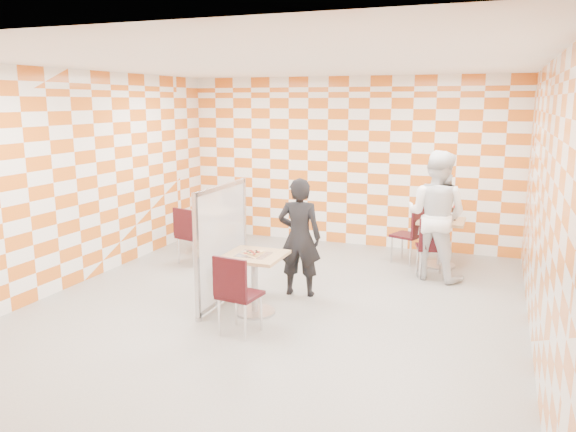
# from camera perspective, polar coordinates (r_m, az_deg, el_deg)

# --- Properties ---
(room_shell) EXTENTS (7.00, 7.00, 7.00)m
(room_shell) POSITION_cam_1_polar(r_m,az_deg,el_deg) (7.34, 0.21, 3.23)
(room_shell) COLOR gray
(room_shell) RESTS_ON ground
(main_table) EXTENTS (0.70, 0.70, 0.75)m
(main_table) POSITION_cam_1_polar(r_m,az_deg,el_deg) (6.88, -3.43, -5.83)
(main_table) COLOR tan
(main_table) RESTS_ON ground
(second_table) EXTENTS (0.70, 0.70, 0.75)m
(second_table) POSITION_cam_1_polar(r_m,az_deg,el_deg) (9.13, 15.24, -1.86)
(second_table) COLOR tan
(second_table) RESTS_ON ground
(empty_table) EXTENTS (0.70, 0.70, 0.75)m
(empty_table) POSITION_cam_1_polar(r_m,az_deg,el_deg) (9.70, -7.79, -0.77)
(empty_table) COLOR tan
(empty_table) RESTS_ON ground
(chair_main_front) EXTENTS (0.47, 0.48, 0.92)m
(chair_main_front) POSITION_cam_1_polar(r_m,az_deg,el_deg) (6.23, -5.37, -7.42)
(chair_main_front) COLOR #340A0F
(chair_main_front) RESTS_ON ground
(chair_second_front) EXTENTS (0.51, 0.52, 0.92)m
(chair_second_front) POSITION_cam_1_polar(r_m,az_deg,el_deg) (8.44, 14.47, -2.65)
(chair_second_front) COLOR #340A0F
(chair_second_front) RESTS_ON ground
(chair_second_side) EXTENTS (0.55, 0.54, 0.92)m
(chair_second_side) POSITION_cam_1_polar(r_m,az_deg,el_deg) (9.16, 12.51, -1.45)
(chair_second_side) COLOR #340A0F
(chair_second_side) RESTS_ON ground
(chair_empty_near) EXTENTS (0.52, 0.53, 0.92)m
(chair_empty_near) POSITION_cam_1_polar(r_m,az_deg,el_deg) (9.01, -10.06, -1.56)
(chair_empty_near) COLOR #340A0F
(chair_empty_near) RESTS_ON ground
(chair_empty_far) EXTENTS (0.54, 0.54, 0.92)m
(chair_empty_far) POSITION_cam_1_polar(r_m,az_deg,el_deg) (10.37, -6.26, 0.26)
(chair_empty_far) COLOR #340A0F
(chair_empty_far) RESTS_ON ground
(partition) EXTENTS (0.08, 1.38, 1.55)m
(partition) POSITION_cam_1_polar(r_m,az_deg,el_deg) (7.16, -6.70, -2.85)
(partition) COLOR white
(partition) RESTS_ON ground
(man_dark) EXTENTS (0.63, 0.45, 1.59)m
(man_dark) POSITION_cam_1_polar(r_m,az_deg,el_deg) (7.45, 1.17, -2.17)
(man_dark) COLOR black
(man_dark) RESTS_ON ground
(man_white) EXTENTS (1.09, 0.95, 1.88)m
(man_white) POSITION_cam_1_polar(r_m,az_deg,el_deg) (8.41, 14.80, 0.06)
(man_white) COLOR white
(man_white) RESTS_ON ground
(pizza_on_foil) EXTENTS (0.40, 0.40, 0.04)m
(pizza_on_foil) POSITION_cam_1_polar(r_m,az_deg,el_deg) (6.79, -3.50, -3.79)
(pizza_on_foil) COLOR silver
(pizza_on_foil) RESTS_ON main_table
(sport_bottle) EXTENTS (0.06, 0.06, 0.20)m
(sport_bottle) POSITION_cam_1_polar(r_m,az_deg,el_deg) (9.18, 14.18, 0.38)
(sport_bottle) COLOR white
(sport_bottle) RESTS_ON second_table
(soda_bottle) EXTENTS (0.07, 0.07, 0.23)m
(soda_bottle) POSITION_cam_1_polar(r_m,az_deg,el_deg) (9.07, 16.48, 0.21)
(soda_bottle) COLOR black
(soda_bottle) RESTS_ON second_table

